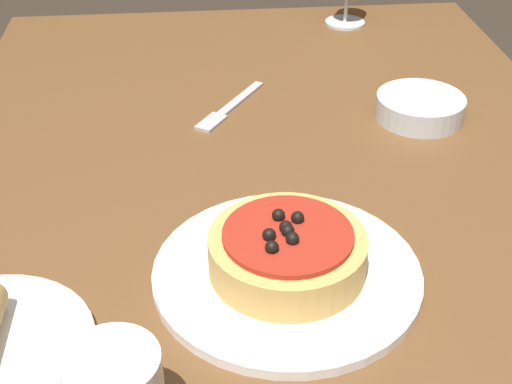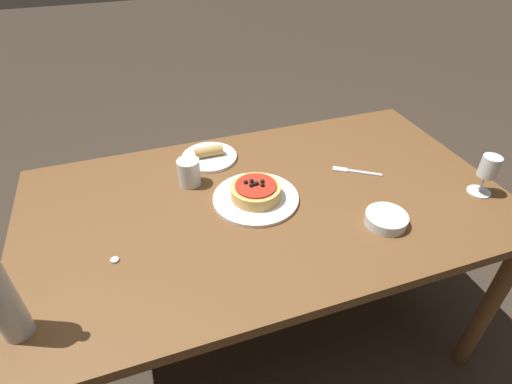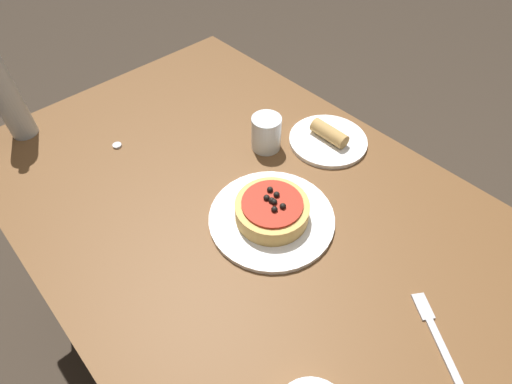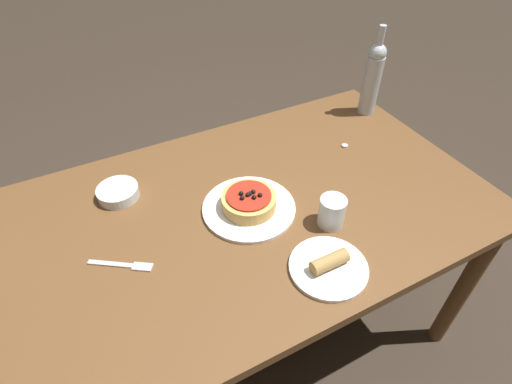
{
  "view_description": "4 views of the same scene",
  "coord_description": "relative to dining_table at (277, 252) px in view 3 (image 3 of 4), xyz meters",
  "views": [
    {
      "loc": [
        0.61,
        -0.1,
        1.26
      ],
      "look_at": [
        -0.02,
        -0.04,
        0.84
      ],
      "focal_mm": 50.0,
      "sensor_mm": 36.0,
      "label": 1
    },
    {
      "loc": [
        0.38,
        0.97,
        1.59
      ],
      "look_at": [
        0.05,
        0.04,
        0.84
      ],
      "focal_mm": 28.0,
      "sensor_mm": 36.0,
      "label": 2
    },
    {
      "loc": [
        -0.35,
        0.39,
        1.49
      ],
      "look_at": [
        0.07,
        0.01,
        0.84
      ],
      "focal_mm": 28.0,
      "sensor_mm": 36.0,
      "label": 3
    },
    {
      "loc": [
        -0.35,
        -0.8,
        1.63
      ],
      "look_at": [
        0.04,
        -0.04,
        0.85
      ],
      "focal_mm": 28.0,
      "sensor_mm": 36.0,
      "label": 4
    }
  ],
  "objects": [
    {
      "name": "water_cup",
      "position": [
        0.22,
        -0.18,
        0.13
      ],
      "size": [
        0.08,
        0.08,
        0.09
      ],
      "color": "silver",
      "rests_on": "dining_table"
    },
    {
      "name": "pizza",
      "position": [
        0.03,
        -0.01,
        0.12
      ],
      "size": [
        0.17,
        0.17,
        0.06
      ],
      "color": "tan",
      "rests_on": "dinner_plate"
    },
    {
      "name": "bottle_cap",
      "position": [
        0.5,
        0.12,
        0.09
      ],
      "size": [
        0.02,
        0.02,
        0.01
      ],
      "color": "#B7B7BC",
      "rests_on": "dining_table"
    },
    {
      "name": "wine_bottle",
      "position": [
        0.72,
        0.28,
        0.24
      ],
      "size": [
        0.07,
        0.07,
        0.35
      ],
      "color": "#B2BCC1",
      "rests_on": "dining_table"
    },
    {
      "name": "ground_plane",
      "position": [
        0.0,
        0.0,
        -0.68
      ],
      "size": [
        14.0,
        14.0,
        0.0
      ],
      "primitive_type": "plane",
      "color": "#382D23"
    },
    {
      "name": "dining_table",
      "position": [
        0.0,
        0.0,
        0.0
      ],
      "size": [
        1.6,
        0.91,
        0.76
      ],
      "color": "brown",
      "rests_on": "ground_plane"
    },
    {
      "name": "fork",
      "position": [
        -0.36,
        -0.05,
        0.09
      ],
      "size": [
        0.16,
        0.12,
        0.0
      ],
      "rotation": [
        0.0,
        0.0,
        -0.59
      ],
      "color": "#B7B7BC",
      "rests_on": "dining_table"
    },
    {
      "name": "side_plate",
      "position": [
        0.12,
        -0.31,
        0.09
      ],
      "size": [
        0.21,
        0.21,
        0.05
      ],
      "color": "white",
      "rests_on": "dining_table"
    },
    {
      "name": "dinner_plate",
      "position": [
        0.03,
        -0.01,
        0.09
      ],
      "size": [
        0.29,
        0.29,
        0.01
      ],
      "color": "white",
      "rests_on": "dining_table"
    }
  ]
}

